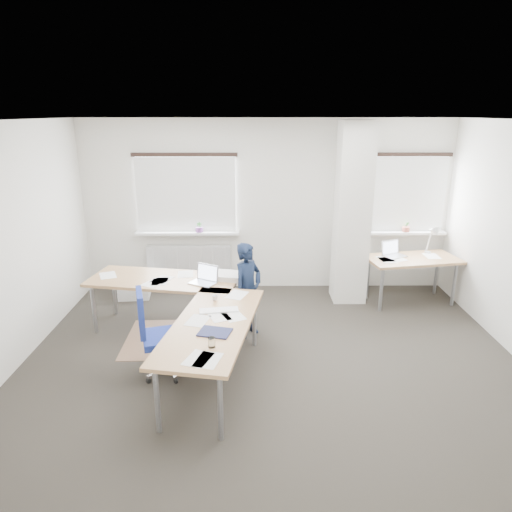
{
  "coord_description": "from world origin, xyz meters",
  "views": [
    {
      "loc": [
        -0.22,
        -4.89,
        2.88
      ],
      "look_at": [
        -0.18,
        0.9,
        1.05
      ],
      "focal_mm": 32.0,
      "sensor_mm": 36.0,
      "label": 1
    }
  ],
  "objects_px": {
    "desk_main": "(189,300)",
    "desk_side": "(412,260)",
    "task_chair": "(161,351)",
    "person": "(248,290)"
  },
  "relations": [
    {
      "from": "desk_main",
      "to": "desk_side",
      "type": "xyz_separation_m",
      "value": [
        3.25,
        1.56,
        -0.01
      ]
    },
    {
      "from": "desk_main",
      "to": "task_chair",
      "type": "distance_m",
      "value": 0.71
    },
    {
      "from": "desk_main",
      "to": "task_chair",
      "type": "xyz_separation_m",
      "value": [
        -0.27,
        -0.52,
        -0.4
      ]
    },
    {
      "from": "desk_main",
      "to": "task_chair",
      "type": "bearing_deg",
      "value": -107.11
    },
    {
      "from": "desk_main",
      "to": "desk_side",
      "type": "bearing_deg",
      "value": 35.7
    },
    {
      "from": "desk_side",
      "to": "person",
      "type": "height_order",
      "value": "person"
    },
    {
      "from": "desk_main",
      "to": "task_chair",
      "type": "relative_size",
      "value": 2.86
    },
    {
      "from": "task_chair",
      "to": "desk_side",
      "type": "bearing_deg",
      "value": 14.39
    },
    {
      "from": "desk_main",
      "to": "task_chair",
      "type": "height_order",
      "value": "task_chair"
    },
    {
      "from": "desk_main",
      "to": "desk_side",
      "type": "relative_size",
      "value": 1.98
    }
  ]
}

